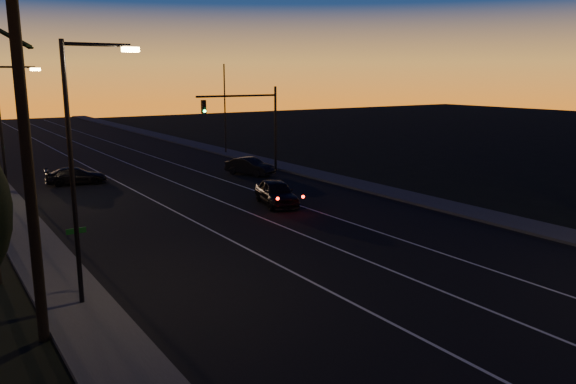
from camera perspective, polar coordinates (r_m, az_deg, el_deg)
road at (r=33.79m, az=-5.89°, el=-1.75°), size 20.00×170.00×0.01m
sidewalk_left at (r=30.47m, az=-24.96°, el=-4.17°), size 2.40×170.00×0.16m
sidewalk_right at (r=40.04m, az=8.46°, el=0.42°), size 2.40×170.00×0.16m
lane_stripe_left at (r=32.56m, az=-10.58°, el=-2.39°), size 0.12×160.00×0.01m
lane_stripe_mid at (r=34.01m, az=-5.15°, el=-1.63°), size 0.12×160.00×0.01m
lane_stripe_right at (r=35.75m, az=-0.20°, el=-0.92°), size 0.12×160.00×0.01m
palm_near at (r=17.40m, az=-25.41°, el=8.03°), size 4.25×4.16×11.53m
streetlight_left_near at (r=19.86m, az=-20.40°, el=3.67°), size 2.55×0.26×9.00m
streetlight_left_far at (r=37.56m, az=-26.72°, el=6.24°), size 2.55×0.26×8.50m
street_sign at (r=21.56m, az=-20.57°, el=-5.75°), size 0.70×0.06×2.60m
signal_mast at (r=45.15m, az=-3.85°, el=7.82°), size 7.10×0.41×7.00m
signal_post at (r=39.89m, az=-25.10°, el=3.49°), size 0.28×0.37×4.20m
far_pole_right at (r=57.56m, az=-6.43°, el=8.33°), size 0.14×0.14×9.00m
lead_car at (r=34.56m, az=-1.20°, el=-0.07°), size 2.95×5.29×1.54m
right_car at (r=45.19m, az=-3.90°, el=2.62°), size 2.90×4.44×1.38m
cross_car at (r=44.05m, az=-20.73°, el=1.55°), size 4.54×2.48×1.25m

